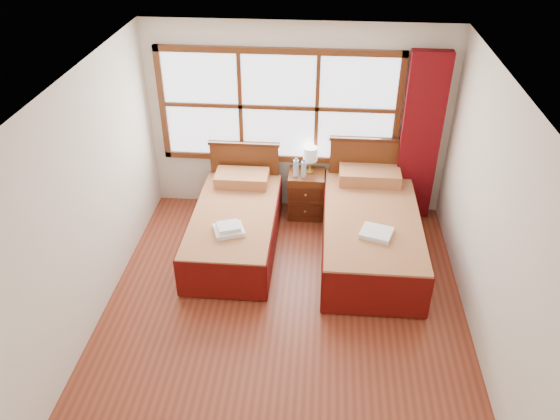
{
  "coord_description": "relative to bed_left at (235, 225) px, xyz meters",
  "views": [
    {
      "loc": [
        0.34,
        -4.45,
        4.24
      ],
      "look_at": [
        -0.1,
        0.7,
        0.89
      ],
      "focal_mm": 35.0,
      "sensor_mm": 36.0,
      "label": 1
    }
  ],
  "objects": [
    {
      "name": "curtain",
      "position": [
        2.31,
        0.91,
        0.86
      ],
      "size": [
        0.5,
        0.16,
        2.3
      ],
      "primitive_type": "cube",
      "color": "maroon",
      "rests_on": "wall_back"
    },
    {
      "name": "window",
      "position": [
        0.46,
        1.01,
        1.19
      ],
      "size": [
        3.16,
        0.06,
        1.56
      ],
      "color": "white",
      "rests_on": "wall_back"
    },
    {
      "name": "nightstand",
      "position": [
        0.86,
        0.8,
        0.02
      ],
      "size": [
        0.49,
        0.48,
        0.65
      ],
      "color": "#592B13",
      "rests_on": "floor"
    },
    {
      "name": "towels_right",
      "position": [
        1.72,
        -0.49,
        0.33
      ],
      "size": [
        0.42,
        0.39,
        0.05
      ],
      "rotation": [
        0.0,
        0.0,
        -0.31
      ],
      "color": "white",
      "rests_on": "bed_right"
    },
    {
      "name": "bottle_near",
      "position": [
        0.72,
        0.73,
        0.46
      ],
      "size": [
        0.07,
        0.07,
        0.26
      ],
      "color": "#ACCBDD",
      "rests_on": "nightstand"
    },
    {
      "name": "bed_left",
      "position": [
        0.0,
        0.0,
        0.0
      ],
      "size": [
        1.04,
        2.06,
        1.01
      ],
      "color": "#421D0D",
      "rests_on": "floor"
    },
    {
      "name": "bottle_far",
      "position": [
        0.82,
        0.71,
        0.46
      ],
      "size": [
        0.07,
        0.07,
        0.26
      ],
      "color": "#ACCBDD",
      "rests_on": "nightstand"
    },
    {
      "name": "bed_right",
      "position": [
        1.7,
        -0.0,
        0.04
      ],
      "size": [
        1.17,
        2.27,
        1.14
      ],
      "color": "#421D0D",
      "rests_on": "floor"
    },
    {
      "name": "ceiling",
      "position": [
        0.71,
        -1.2,
        2.29
      ],
      "size": [
        4.5,
        4.5,
        0.0
      ],
      "primitive_type": "plane",
      "rotation": [
        3.14,
        0.0,
        0.0
      ],
      "color": "white",
      "rests_on": "wall_back"
    },
    {
      "name": "floor",
      "position": [
        0.71,
        -1.2,
        -0.31
      ],
      "size": [
        4.5,
        4.5,
        0.0
      ],
      "primitive_type": "plane",
      "color": "brown",
      "rests_on": "ground"
    },
    {
      "name": "lamp",
      "position": [
        0.9,
        0.85,
        0.6
      ],
      "size": [
        0.19,
        0.19,
        0.37
      ],
      "color": "gold",
      "rests_on": "nightstand"
    },
    {
      "name": "wall_back",
      "position": [
        0.71,
        1.05,
        0.99
      ],
      "size": [
        4.0,
        0.0,
        4.0
      ],
      "primitive_type": "plane",
      "rotation": [
        1.57,
        0.0,
        0.0
      ],
      "color": "silver",
      "rests_on": "floor"
    },
    {
      "name": "wall_right",
      "position": [
        2.71,
        -1.2,
        0.99
      ],
      "size": [
        0.0,
        4.5,
        4.5
      ],
      "primitive_type": "plane",
      "rotation": [
        1.57,
        0.0,
        -1.57
      ],
      "color": "silver",
      "rests_on": "floor"
    },
    {
      "name": "wall_left",
      "position": [
        -1.29,
        -1.2,
        0.99
      ],
      "size": [
        0.0,
        4.5,
        4.5
      ],
      "primitive_type": "plane",
      "rotation": [
        1.57,
        0.0,
        1.57
      ],
      "color": "silver",
      "rests_on": "floor"
    },
    {
      "name": "towels_left",
      "position": [
        0.01,
        -0.48,
        0.27
      ],
      "size": [
        0.42,
        0.4,
        0.1
      ],
      "rotation": [
        0.0,
        0.0,
        0.36
      ],
      "color": "white",
      "rests_on": "bed_left"
    }
  ]
}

